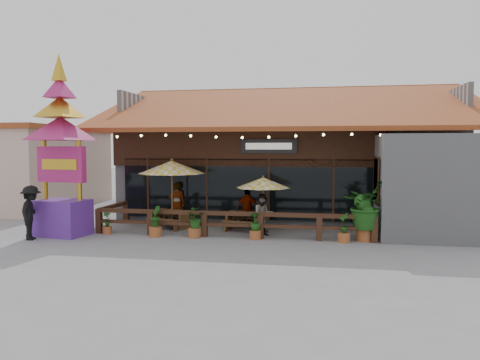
% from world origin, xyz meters
% --- Properties ---
extents(ground, '(100.00, 100.00, 0.00)m').
position_xyz_m(ground, '(0.00, 0.00, 0.00)').
color(ground, gray).
rests_on(ground, ground).
extents(restaurant_building, '(15.50, 14.73, 6.09)m').
position_xyz_m(restaurant_building, '(0.26, 6.61, 2.21)').
color(restaurant_building, '#A6A6AB').
rests_on(restaurant_building, ground).
extents(patio_railing, '(10.00, 2.60, 0.92)m').
position_xyz_m(patio_railing, '(-2.25, -0.27, 0.61)').
color(patio_railing, '#462719').
rests_on(patio_railing, ground).
extents(neighbor_building, '(8.40, 8.40, 4.22)m').
position_xyz_m(neighbor_building, '(-15.00, 6.00, 2.14)').
color(neighbor_building, beige).
rests_on(neighbor_building, ground).
extents(umbrella_left, '(3.27, 3.27, 2.73)m').
position_xyz_m(umbrella_left, '(-4.12, 0.82, 2.38)').
color(umbrella_left, brown).
rests_on(umbrella_left, ground).
extents(umbrella_right, '(2.01, 2.01, 2.12)m').
position_xyz_m(umbrella_right, '(-0.57, 0.61, 1.85)').
color(umbrella_right, brown).
rests_on(umbrella_right, ground).
extents(picnic_table_left, '(1.76, 1.62, 0.70)m').
position_xyz_m(picnic_table_left, '(-4.25, 0.97, 0.47)').
color(picnic_table_left, brown).
rests_on(picnic_table_left, ground).
extents(picnic_table_right, '(1.63, 1.46, 0.70)m').
position_xyz_m(picnic_table_right, '(-1.29, 0.94, 0.47)').
color(picnic_table_right, brown).
rests_on(picnic_table_right, ground).
extents(thai_sign_tower, '(2.92, 2.92, 6.91)m').
position_xyz_m(thai_sign_tower, '(-7.56, -1.14, 3.65)').
color(thai_sign_tower, '#5E2A9A').
rests_on(thai_sign_tower, ground).
extents(tropical_plant, '(1.82, 1.91, 2.06)m').
position_xyz_m(tropical_plant, '(3.00, -0.28, 1.18)').
color(tropical_plant, '#9B522A').
rests_on(tropical_plant, ground).
extents(diner_a, '(0.73, 0.57, 1.76)m').
position_xyz_m(diner_a, '(-4.22, 1.70, 0.88)').
color(diner_a, '#3B1E12').
rests_on(diner_a, ground).
extents(diner_b, '(0.86, 0.75, 1.51)m').
position_xyz_m(diner_b, '(-0.48, 0.03, 0.75)').
color(diner_b, '#3B1E12').
rests_on(diner_b, ground).
extents(diner_c, '(0.94, 0.52, 1.52)m').
position_xyz_m(diner_c, '(-1.33, 1.73, 0.76)').
color(diner_c, '#3B1E12').
rests_on(diner_c, ground).
extents(pedestrian, '(0.98, 1.34, 1.86)m').
position_xyz_m(pedestrian, '(-8.19, -2.06, 0.93)').
color(pedestrian, black).
rests_on(pedestrian, ground).
extents(planter_a, '(0.34, 0.34, 0.84)m').
position_xyz_m(planter_a, '(-6.13, -0.62, 0.35)').
color(planter_a, '#9B522A').
rests_on(planter_a, ground).
extents(planter_b, '(0.45, 0.47, 1.09)m').
position_xyz_m(planter_b, '(-4.21, -0.80, 0.49)').
color(planter_b, '#9B522A').
rests_on(planter_b, ground).
extents(planter_c, '(0.76, 0.70, 1.03)m').
position_xyz_m(planter_c, '(-2.81, -0.72, 0.58)').
color(planter_c, '#9B522A').
rests_on(planter_c, ground).
extents(planter_d, '(0.44, 0.44, 0.95)m').
position_xyz_m(planter_d, '(-0.66, -0.67, 0.46)').
color(planter_d, '#9B522A').
rests_on(planter_d, ground).
extents(planter_e, '(0.40, 0.42, 0.99)m').
position_xyz_m(planter_e, '(2.31, -0.68, 0.41)').
color(planter_e, '#9B522A').
rests_on(planter_e, ground).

